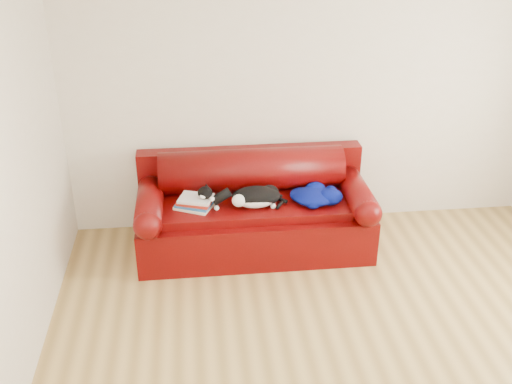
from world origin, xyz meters
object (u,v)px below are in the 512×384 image
cat (255,197)px  blanket (315,195)px  book_stack (195,202)px  sofa_base (254,225)px

cat → blanket: size_ratio=1.35×
cat → blanket: cat is taller
book_stack → blanket: 1.07m
book_stack → cat: cat is taller
blanket → sofa_base: bearing=170.4°
sofa_base → cat: size_ratio=3.30×
sofa_base → book_stack: 0.62m
sofa_base → cat: bearing=-91.0°
sofa_base → book_stack: bearing=-171.1°
book_stack → cat: size_ratio=0.60×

